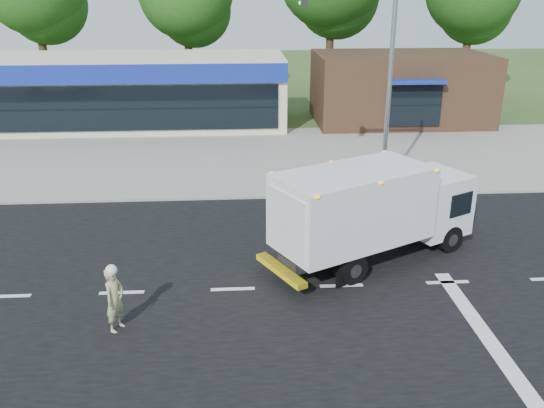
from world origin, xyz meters
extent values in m
plane|color=#385123|center=(0.00, 0.00, 0.00)|extent=(120.00, 120.00, 0.00)
cube|color=black|center=(0.00, 0.00, 0.00)|extent=(60.00, 14.00, 0.02)
cube|color=gray|center=(0.00, 8.20, 0.06)|extent=(60.00, 2.40, 0.12)
cube|color=gray|center=(0.00, 14.00, 0.01)|extent=(60.00, 9.00, 0.02)
cube|color=silver|center=(-9.00, 0.00, 0.02)|extent=(1.20, 0.15, 0.01)
cube|color=silver|center=(-6.00, 0.00, 0.02)|extent=(1.20, 0.15, 0.01)
cube|color=silver|center=(-3.00, 0.00, 0.02)|extent=(1.20, 0.15, 0.01)
cube|color=silver|center=(0.00, 0.00, 0.02)|extent=(1.20, 0.15, 0.01)
cube|color=silver|center=(3.00, 0.00, 0.02)|extent=(1.20, 0.15, 0.01)
cube|color=silver|center=(3.00, -3.00, 0.02)|extent=(0.40, 7.00, 0.01)
cube|color=black|center=(0.47, 1.23, 0.63)|extent=(4.39, 2.88, 0.31)
cube|color=white|center=(3.30, 2.71, 1.39)|extent=(2.49, 2.54, 1.89)
cube|color=black|center=(4.05, 3.11, 1.57)|extent=(0.91, 1.57, 0.81)
cube|color=white|center=(0.47, 1.23, 1.89)|extent=(4.98, 4.00, 2.11)
cube|color=silver|center=(-1.53, 0.18, 1.84)|extent=(0.88, 1.62, 1.71)
cube|color=yellow|center=(-1.68, 0.10, 0.49)|extent=(1.28, 2.05, 0.16)
cube|color=orange|center=(0.47, 1.23, 2.92)|extent=(4.84, 3.94, 0.07)
cylinder|color=black|center=(2.94, 3.49, 0.43)|extent=(0.89, 0.64, 0.86)
cylinder|color=black|center=(3.73, 1.98, 0.43)|extent=(0.89, 0.64, 0.86)
cylinder|color=black|center=(-0.50, 1.73, 0.43)|extent=(0.89, 0.64, 0.86)
cylinder|color=black|center=(0.33, 0.14, 0.43)|extent=(0.89, 0.64, 0.86)
imported|color=tan|center=(-5.78, -1.74, 0.81)|extent=(0.61, 0.70, 1.63)
sphere|color=white|center=(-5.78, -1.74, 1.60)|extent=(0.28, 0.28, 0.28)
cube|color=beige|center=(-9.00, 20.00, 2.00)|extent=(18.00, 6.00, 4.00)
cube|color=#142999|center=(-9.00, 16.95, 3.40)|extent=(18.00, 0.30, 1.00)
cube|color=black|center=(-9.00, 16.95, 1.60)|extent=(17.00, 0.12, 2.40)
cube|color=#382316|center=(7.00, 20.00, 2.00)|extent=(10.00, 6.00, 4.00)
cube|color=#142999|center=(7.00, 16.90, 2.90)|extent=(3.00, 1.20, 0.20)
cube|color=black|center=(7.00, 16.95, 1.50)|extent=(3.00, 0.12, 2.20)
cylinder|color=gray|center=(3.00, 7.60, 4.00)|extent=(0.18, 0.18, 8.00)
cylinder|color=#332114|center=(-16.00, 28.00, 3.67)|extent=(0.56, 0.56, 7.35)
sphere|color=#244B15|center=(-15.50, 28.50, 6.51)|extent=(5.46, 5.46, 5.46)
cylinder|color=#332114|center=(-6.00, 28.00, 3.43)|extent=(0.56, 0.56, 6.86)
sphere|color=#244B15|center=(-5.50, 28.50, 6.08)|extent=(5.10, 5.10, 5.10)
cylinder|color=#332114|center=(4.00, 28.00, 3.92)|extent=(0.56, 0.56, 7.84)
cylinder|color=#332114|center=(14.00, 28.00, 3.50)|extent=(0.56, 0.56, 7.00)
sphere|color=#244B15|center=(14.50, 28.50, 6.20)|extent=(5.20, 5.20, 5.20)
camera|label=1|loc=(-2.82, -13.88, 7.83)|focal=38.00mm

